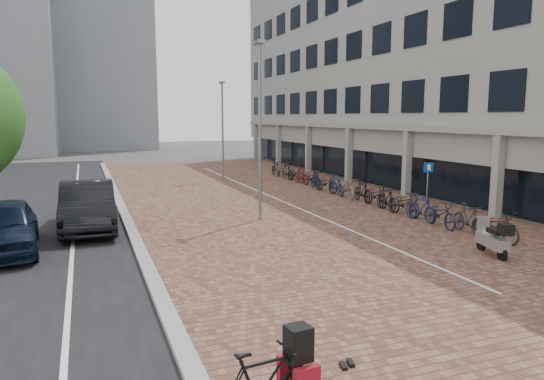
{
  "coord_description": "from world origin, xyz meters",
  "views": [
    {
      "loc": [
        -6.52,
        -11.46,
        4.04
      ],
      "look_at": [
        0.0,
        6.0,
        1.3
      ],
      "focal_mm": 33.32,
      "sensor_mm": 36.0,
      "label": 1
    }
  ],
  "objects": [
    {
      "name": "ground",
      "position": [
        0.0,
        0.0,
        0.0
      ],
      "size": [
        140.0,
        140.0,
        0.0
      ],
      "primitive_type": "plane",
      "color": "#474442",
      "rests_on": "ground"
    },
    {
      "name": "plaza_brick",
      "position": [
        2.0,
        12.0,
        0.01
      ],
      "size": [
        14.5,
        42.0,
        0.04
      ],
      "primitive_type": "cube",
      "color": "brown",
      "rests_on": "ground"
    },
    {
      "name": "street_asphalt",
      "position": [
        -9.0,
        12.0,
        0.01
      ],
      "size": [
        8.0,
        50.0,
        0.03
      ],
      "primitive_type": "cube",
      "color": "black",
      "rests_on": "ground"
    },
    {
      "name": "curb",
      "position": [
        -5.1,
        12.0,
        0.07
      ],
      "size": [
        0.35,
        42.0,
        0.14
      ],
      "primitive_type": "cube",
      "color": "gray",
      "rests_on": "ground"
    },
    {
      "name": "lane_line",
      "position": [
        -7.0,
        12.0,
        0.02
      ],
      "size": [
        0.12,
        44.0,
        0.0
      ],
      "primitive_type": "cube",
      "color": "white",
      "rests_on": "street_asphalt"
    },
    {
      "name": "parking_line",
      "position": [
        2.2,
        12.0,
        0.04
      ],
      "size": [
        0.1,
        30.0,
        0.0
      ],
      "primitive_type": "cube",
      "color": "white",
      "rests_on": "plaza_brick"
    },
    {
      "name": "office_building",
      "position": [
        12.97,
        16.0,
        8.44
      ],
      "size": [
        8.4,
        40.0,
        15.0
      ],
      "color": "gray",
      "rests_on": "ground"
    },
    {
      "name": "car_navy",
      "position": [
        -8.87,
        5.01,
        0.79
      ],
      "size": [
        2.2,
        4.75,
        1.58
      ],
      "primitive_type": "imported",
      "rotation": [
        0.0,
        0.0,
        0.07
      ],
      "color": "black",
      "rests_on": "ground"
    },
    {
      "name": "car_dark",
      "position": [
        -6.5,
        7.45,
        0.86
      ],
      "size": [
        1.85,
        5.21,
        1.71
      ],
      "primitive_type": "imported",
      "rotation": [
        0.0,
        0.0,
        -0.01
      ],
      "color": "black",
      "rests_on": "ground"
    },
    {
      "name": "shoes",
      "position": [
        -2.7,
        -4.73,
        0.04
      ],
      "size": [
        0.36,
        0.32,
        0.08
      ],
      "primitive_type": null,
      "rotation": [
        0.0,
        0.0,
        -0.22
      ],
      "color": "black",
      "rests_on": "ground"
    },
    {
      "name": "scooter_front",
      "position": [
        4.46,
        -0.35,
        0.54
      ],
      "size": [
        0.86,
        1.66,
        1.09
      ],
      "primitive_type": null,
      "rotation": [
        0.0,
        0.0,
        -0.25
      ],
      "color": "#A0A0A5",
      "rests_on": "ground"
    },
    {
      "name": "parking_sign",
      "position": [
        7.5,
        6.62,
        1.33
      ],
      "size": [
        0.42,
        0.14,
        2.04
      ],
      "rotation": [
        0.0,
        0.0,
        -0.24
      ],
      "color": "slate",
      "rests_on": "ground"
    },
    {
      "name": "lamp_near",
      "position": [
        -0.17,
        6.88,
        3.39
      ],
      "size": [
        0.12,
        0.12,
        6.77
      ],
      "primitive_type": "cylinder",
      "color": "slate",
      "rests_on": "ground"
    },
    {
      "name": "lamp_far",
      "position": [
        1.78,
        19.72,
        3.06
      ],
      "size": [
        0.12,
        0.12,
        6.11
      ],
      "primitive_type": "cylinder",
      "color": "slate",
      "rests_on": "ground"
    },
    {
      "name": "bike_row",
      "position": [
        5.62,
        10.65,
        0.52
      ],
      "size": [
        1.25,
        21.42,
        1.05
      ],
      "color": "black",
      "rests_on": "ground"
    }
  ]
}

